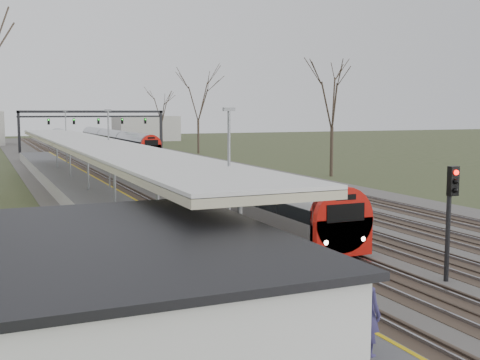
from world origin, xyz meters
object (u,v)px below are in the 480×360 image
(train_near, at_px, (110,153))
(signal_post, at_px, (450,206))
(passenger, at_px, (367,312))
(train_far, at_px, (114,140))

(train_near, distance_m, signal_post, 48.64)
(train_near, distance_m, passenger, 54.78)
(train_far, bearing_deg, train_near, -102.63)
(train_far, height_order, passenger, train_far)
(passenger, height_order, signal_post, signal_post)
(train_near, bearing_deg, train_far, 77.37)
(train_far, relative_size, signal_post, 11.03)
(train_near, xyz_separation_m, passenger, (-5.83, -54.47, 0.42))
(train_near, relative_size, train_far, 2.00)
(passenger, xyz_separation_m, signal_post, (7.58, 5.88, 0.82))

